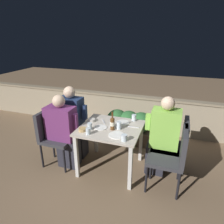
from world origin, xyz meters
TOP-DOWN VIEW (x-y plane):
  - ground_plane at (0.00, 0.00)m, footprint 16.00×16.00m
  - parapet_wall at (0.00, 1.50)m, footprint 9.00×0.18m
  - dining_table at (0.00, 0.00)m, footprint 0.90×0.82m
  - planter_hedge at (0.05, 0.92)m, footprint 0.87×0.47m
  - chair_left_near at (-0.93, -0.14)m, footprint 0.47×0.47m
  - person_purple_stripe at (-0.73, -0.14)m, footprint 0.51×0.26m
  - chair_left_far at (-0.93, 0.17)m, footprint 0.47×0.47m
  - person_navy_jumper at (-0.72, 0.17)m, footprint 0.48×0.26m
  - chair_right_near at (0.93, -0.14)m, footprint 0.47×0.47m
  - chair_right_far at (0.95, 0.15)m, footprint 0.47×0.47m
  - person_green_blouse at (0.74, 0.15)m, footprint 0.48×0.26m
  - beer_bottle at (0.05, -0.06)m, footprint 0.06×0.06m
  - plate_0 at (0.12, 0.21)m, footprint 0.21×0.21m
  - plate_1 at (0.16, -0.21)m, footprint 0.22×0.22m
  - plate_2 at (-0.14, -0.07)m, footprint 0.19×0.19m
  - bowl_0 at (-0.36, 0.11)m, footprint 0.12×0.12m
  - bowl_1 at (-0.34, -0.24)m, footprint 0.11×0.11m
  - glass_cup_0 at (0.02, 0.03)m, footprint 0.08×0.08m
  - glass_cup_1 at (0.30, -0.32)m, footprint 0.08×0.08m
  - glass_cup_2 at (-0.26, -0.17)m, footprint 0.07×0.07m
  - glass_cup_3 at (0.27, 0.34)m, footprint 0.07×0.07m
  - glass_cup_4 at (0.13, -0.02)m, footprint 0.07×0.07m
  - glass_cup_5 at (-0.22, -0.31)m, footprint 0.07×0.07m
  - fork_0 at (-0.17, 0.15)m, footprint 0.11×0.15m
  - fork_1 at (0.32, 0.11)m, footprint 0.17×0.03m

SIDE VIEW (x-z plane):
  - ground_plane at x=0.00m, z-range 0.00..0.00m
  - planter_hedge at x=0.05m, z-range 0.04..0.67m
  - parapet_wall at x=0.00m, z-range 0.01..0.78m
  - chair_left_near at x=-0.93m, z-range 0.10..1.01m
  - chair_left_far at x=-0.93m, z-range 0.10..1.01m
  - chair_right_near at x=0.93m, z-range 0.10..1.01m
  - chair_right_far at x=0.95m, z-range 0.10..1.01m
  - person_purple_stripe at x=-0.73m, z-range 0.00..1.19m
  - person_green_blouse at x=0.74m, z-range 0.00..1.24m
  - dining_table at x=0.00m, z-range 0.26..0.98m
  - person_navy_jumper at x=-0.72m, z-range 0.01..1.25m
  - fork_0 at x=-0.17m, z-range 0.72..0.73m
  - fork_1 at x=0.32m, z-range 0.72..0.73m
  - plate_0 at x=0.12m, z-range 0.72..0.73m
  - plate_1 at x=0.16m, z-range 0.72..0.73m
  - plate_2 at x=-0.14m, z-range 0.72..0.73m
  - bowl_0 at x=-0.36m, z-range 0.73..0.76m
  - bowl_1 at x=-0.34m, z-range 0.73..0.77m
  - glass_cup_0 at x=0.02m, z-range 0.72..0.80m
  - glass_cup_1 at x=0.30m, z-range 0.72..0.81m
  - glass_cup_5 at x=-0.22m, z-range 0.72..0.81m
  - glass_cup_3 at x=0.27m, z-range 0.72..0.83m
  - glass_cup_2 at x=-0.26m, z-range 0.72..0.83m
  - glass_cup_4 at x=0.13m, z-range 0.72..0.84m
  - beer_bottle at x=0.05m, z-range 0.69..0.96m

